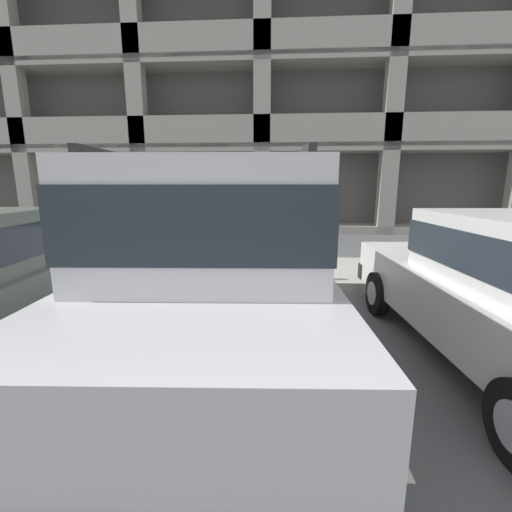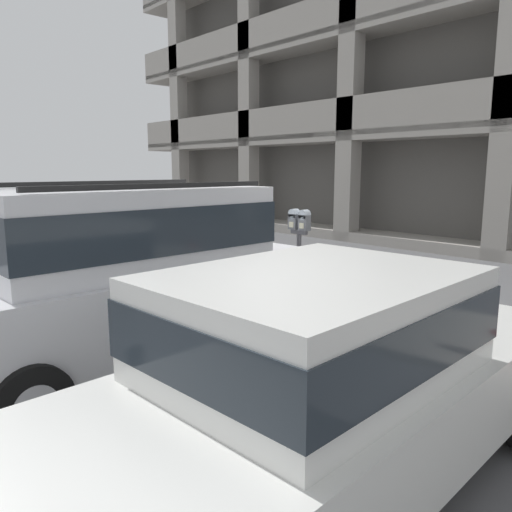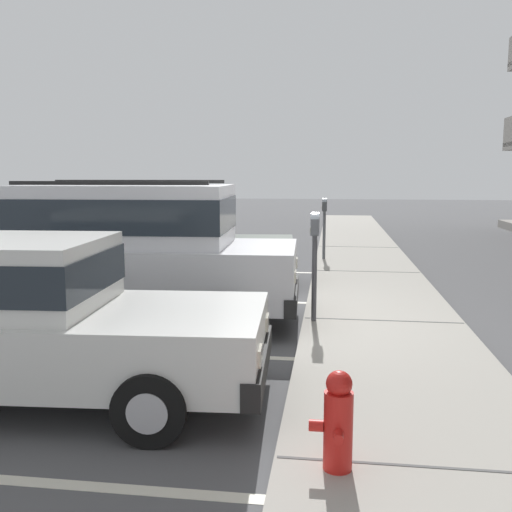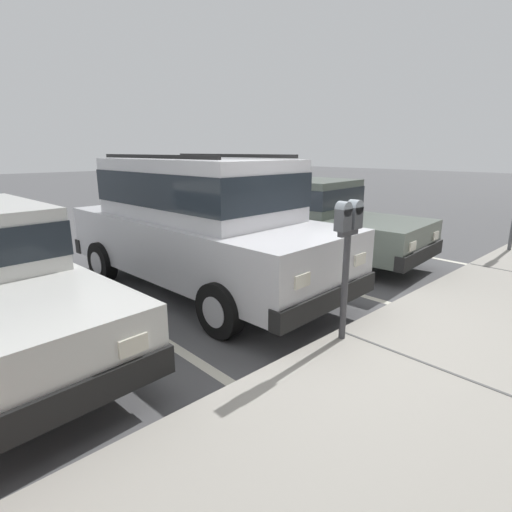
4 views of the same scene
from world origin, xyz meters
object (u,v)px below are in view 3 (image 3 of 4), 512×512
Objects in this scene: silver_suv at (129,247)px; dark_hatchback at (16,315)px; fire_hydrant at (338,421)px; red_sedan at (172,243)px; parking_meter_near at (315,241)px; parking_meter_far at (324,214)px.

silver_suv is 2.91m from dark_hatchback.
red_sedan is at bearing -155.33° from fire_hydrant.
red_sedan and dark_hatchback have the same top height.
silver_suv is 5.02m from fire_hydrant.
parking_meter_near reaches higher than fire_hydrant.
fire_hydrant is at bearing 19.67° from red_sedan.
silver_suv is 1.05× the size of red_sedan.
red_sedan is 7.45m from fire_hydrant.
dark_hatchback is 3.07× the size of parking_meter_near.
fire_hydrant is (1.13, 2.98, -0.36)m from dark_hatchback.
silver_suv is at bearing -1.54° from red_sedan.
parking_meter_near is at bearing 40.23° from red_sedan.
red_sedan is at bearing -43.25° from parking_meter_far.
red_sedan is 3.23× the size of parking_meter_far.
dark_hatchback reaches higher than fire_hydrant.
parking_meter_far is 9.81m from fire_hydrant.
red_sedan is 4.17m from parking_meter_far.
fire_hydrant is (9.78, 0.26, -0.72)m from parking_meter_far.
parking_meter_near reaches higher than dark_hatchback.
parking_meter_far is (-5.81, 0.04, -0.04)m from parking_meter_near.
red_sedan is at bearing -134.77° from parking_meter_near.
silver_suv reaches higher than red_sedan.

